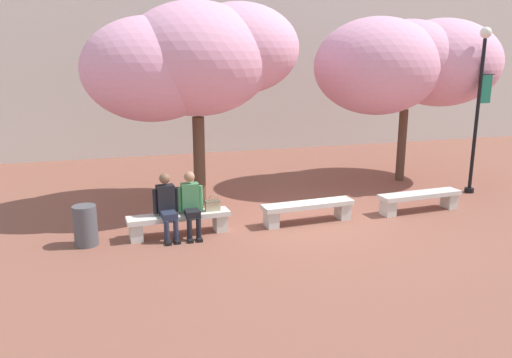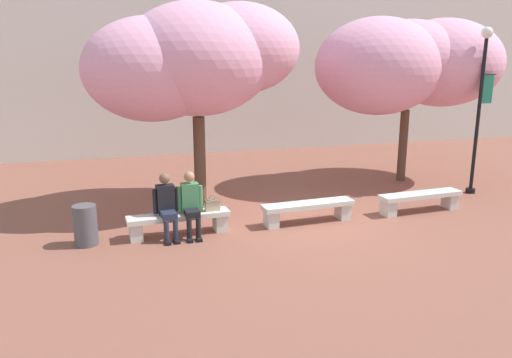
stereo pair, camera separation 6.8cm
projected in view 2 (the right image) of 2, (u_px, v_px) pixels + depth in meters
The scene contains 12 objects.
ground_plane at pixel (308, 222), 10.79m from camera, with size 100.00×100.00×0.00m, color brown.
building_facade at pixel (209, 12), 19.38m from camera, with size 28.00×4.00×10.32m, color beige.
stone_bench_west_end at pixel (179, 220), 9.96m from camera, with size 2.06×0.54×0.45m.
stone_bench_near_west at pixel (308, 209), 10.72m from camera, with size 2.06×0.54×0.45m.
stone_bench_center at pixel (420, 199), 11.47m from camera, with size 2.06×0.54×0.45m.
person_seated_left at pixel (167, 203), 9.75m from camera, with size 0.51×0.71×1.29m.
person_seated_right at pixel (191, 202), 9.88m from camera, with size 0.51×0.68×1.29m.
handbag at pixel (212, 204), 10.10m from camera, with size 0.30×0.15×0.34m.
cherry_tree_main at pixel (195, 60), 11.30m from camera, with size 4.98×3.56×4.72m.
cherry_tree_secondary at pixel (410, 63), 13.58m from camera, with size 5.42×3.43×4.53m.
lamp_post_with_banner at pixel (481, 96), 12.54m from camera, with size 0.54×0.28×4.20m.
trash_bin at pixel (85, 225), 9.43m from camera, with size 0.44×0.44×0.78m, color #4C4C51.
Camera 2 is at (-3.95, -9.52, 3.50)m, focal length 35.00 mm.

